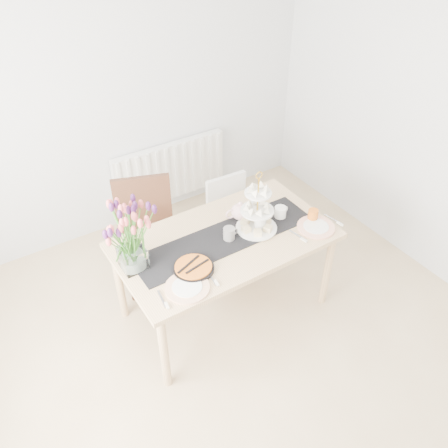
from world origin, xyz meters
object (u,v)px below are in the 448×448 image
tulip_vase (128,229)px  cake_stand (257,215)px  chair_white (231,213)px  plate_right (316,227)px  cream_jug (280,212)px  tart_tin (193,268)px  mug_grey (229,234)px  dining_table (225,246)px  mug_white (260,224)px  plate_left (187,288)px  teapot (240,212)px  chair_brown (146,225)px  mug_orange (313,215)px  radiator (170,171)px

tulip_vase → cake_stand: 0.97m
tulip_vase → chair_white: bearing=23.6°
plate_right → cream_jug: bearing=120.1°
tart_tin → mug_grey: size_ratio=2.81×
dining_table → mug_white: (0.28, -0.05, 0.13)m
mug_white → plate_left: size_ratio=0.36×
teapot → tulip_vase: bearing=-166.1°
dining_table → cream_jug: (0.50, -0.01, 0.12)m
chair_brown → plate_right: size_ratio=3.32×
dining_table → chair_white: (0.44, 0.57, -0.23)m
teapot → plate_right: teapot is taller
dining_table → tulip_vase: size_ratio=2.63×
mug_orange → cream_jug: bearing=97.5°
cream_jug → mug_orange: same height
chair_white → cake_stand: bearing=-103.7°
mug_orange → plate_right: (-0.04, -0.09, -0.04)m
plate_right → teapot: bearing=136.3°
chair_brown → cream_jug: chair_brown is taller
cake_stand → plate_left: (-0.74, -0.26, -0.12)m
teapot → plate_left: teapot is taller
cake_stand → mug_orange: 0.46m
cake_stand → teapot: (-0.03, 0.17, -0.06)m
radiator → dining_table: bearing=-101.5°
cream_jug → mug_orange: 0.25m
mug_orange → tulip_vase: bearing=127.7°
mug_orange → plate_right: 0.11m
chair_brown → plate_left: 1.01m
teapot → tart_tin: bearing=-142.6°
mug_orange → chair_brown: bearing=98.0°
chair_white → plate_left: size_ratio=2.62×
dining_table → mug_white: bearing=-10.4°
cake_stand → dining_table: bearing=171.6°
radiator → plate_left: bearing=-113.8°
chair_white → mug_grey: size_ratio=7.68×
tulip_vase → cream_jug: size_ratio=6.60×
cream_jug → radiator: bearing=91.1°
cream_jug → chair_white: bearing=89.7°
teapot → mug_orange: bearing=-23.5°
dining_table → mug_grey: size_ratio=15.80×
cream_jug → plate_right: cream_jug is taller
cream_jug → tulip_vase: bearing=169.3°
chair_brown → mug_orange: (1.02, -0.87, 0.24)m
chair_brown → cake_stand: 0.99m
plate_left → tart_tin: bearing=46.9°
dining_table → tart_tin: bearing=-155.5°
tulip_vase → plate_left: bearing=-61.0°
chair_brown → radiator: bearing=71.6°
mug_grey → mug_white: size_ratio=0.94×
chair_white → tulip_vase: (-1.13, -0.49, 0.64)m
cake_stand → cream_jug: bearing=5.4°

